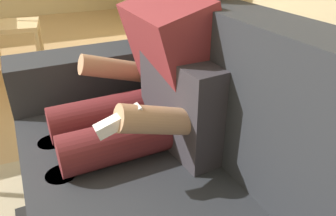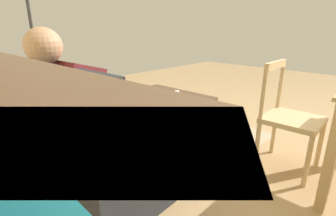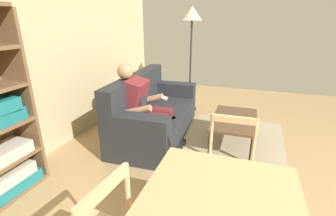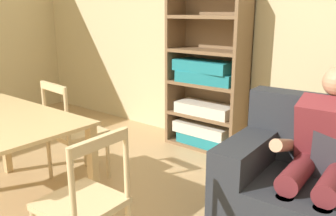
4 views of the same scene
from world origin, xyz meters
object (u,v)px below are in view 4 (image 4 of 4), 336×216
(person_lounging, at_px, (322,155))
(bookshelf, at_px, (207,85))
(dining_chair_facing_couch, at_px, (84,204))
(dining_chair_near_wall, at_px, (74,132))

(person_lounging, bearing_deg, bookshelf, 148.62)
(person_lounging, height_order, bookshelf, bookshelf)
(bookshelf, bearing_deg, dining_chair_facing_couch, -75.59)
(person_lounging, xyz_separation_m, dining_chair_near_wall, (-1.96, -0.53, -0.13))
(dining_chair_near_wall, xyz_separation_m, dining_chair_facing_couch, (1.03, -0.70, -0.02))
(bookshelf, xyz_separation_m, dining_chair_facing_couch, (0.55, -2.14, -0.28))
(dining_chair_near_wall, distance_m, dining_chair_facing_couch, 1.24)
(person_lounging, height_order, dining_chair_near_wall, person_lounging)
(dining_chair_near_wall, bearing_deg, dining_chair_facing_couch, -34.36)
(person_lounging, distance_m, bookshelf, 1.75)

